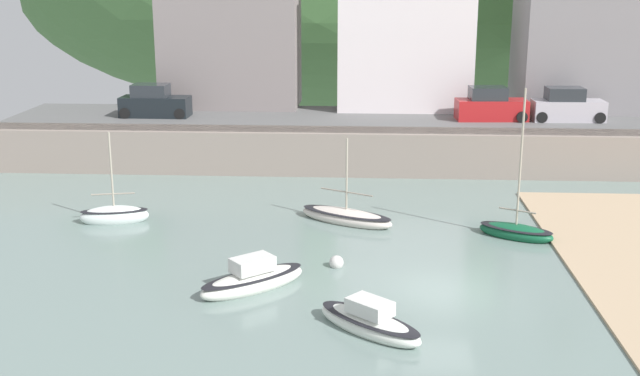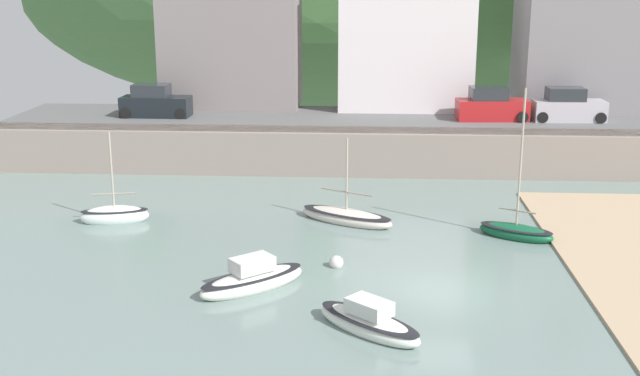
{
  "view_description": "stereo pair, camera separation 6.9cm",
  "coord_description": "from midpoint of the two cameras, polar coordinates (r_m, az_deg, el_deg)",
  "views": [
    {
      "loc": [
        -2.68,
        -25.81,
        10.64
      ],
      "look_at": [
        -4.49,
        5.53,
        2.17
      ],
      "focal_mm": 44.4,
      "sensor_mm": 36.0,
      "label": 1
    },
    {
      "loc": [
        -2.61,
        -25.81,
        10.64
      ],
      "look_at": [
        -4.49,
        5.53,
        2.17
      ],
      "focal_mm": 44.4,
      "sensor_mm": 36.0,
      "label": 2
    }
  ],
  "objects": [
    {
      "name": "parked_car_near_slipway",
      "position": [
        48.78,
        -11.76,
        6.01
      ],
      "size": [
        4.14,
        1.82,
        1.95
      ],
      "rotation": [
        0.0,
        0.0,
        -0.02
      ],
      "color": "black",
      "rests_on": "ground"
    },
    {
      "name": "waterfront_building_centre",
      "position": [
        51.13,
        6.24,
        12.02
      ],
      "size": [
        8.6,
        5.77,
        11.02
      ],
      "color": "white",
      "rests_on": "ground"
    },
    {
      "name": "rowboat_small_beached",
      "position": [
        36.32,
        -14.53,
        -1.91
      ],
      "size": [
        3.15,
        1.62,
        4.31
      ],
      "rotation": [
        0.0,
        0.0,
        0.21
      ],
      "color": "white",
      "rests_on": "ground"
    },
    {
      "name": "waterfront_building_right",
      "position": [
        52.79,
        18.46,
        11.55
      ],
      "size": [
        7.86,
        6.13,
        11.2
      ],
      "color": "gray",
      "rests_on": "ground"
    },
    {
      "name": "parked_car_end_of_row",
      "position": [
        48.54,
        17.47,
        5.59
      ],
      "size": [
        4.12,
        1.82,
        1.95
      ],
      "rotation": [
        0.0,
        0.0,
        0.01
      ],
      "color": "#BCB5BF",
      "rests_on": "ground"
    },
    {
      "name": "sailboat_blue_trim",
      "position": [
        35.2,
        1.97,
        -2.08
      ],
      "size": [
        4.62,
        3.34,
        3.99
      ],
      "rotation": [
        0.0,
        0.0,
        -0.49
      ],
      "color": "silver",
      "rests_on": "ground"
    },
    {
      "name": "mooring_buoy",
      "position": [
        29.93,
        1.25,
        -5.4
      ],
      "size": [
        0.55,
        0.55,
        0.55
      ],
      "color": "silver",
      "rests_on": "ground"
    },
    {
      "name": "sailboat_tall_mast",
      "position": [
        27.94,
        -4.82,
        -6.6
      ],
      "size": [
        3.96,
        3.64,
        1.36
      ],
      "rotation": [
        0.0,
        0.0,
        0.71
      ],
      "color": "white",
      "rests_on": "ground"
    },
    {
      "name": "sailboat_white_hull",
      "position": [
        34.16,
        14.01,
        -3.03
      ],
      "size": [
        3.36,
        2.61,
        6.44
      ],
      "rotation": [
        0.0,
        0.0,
        -0.51
      ],
      "color": "#135936",
      "rests_on": "ground"
    },
    {
      "name": "quay_seawall",
      "position": [
        44.37,
        6.79,
        2.91
      ],
      "size": [
        48.0,
        9.4,
        2.4
      ],
      "color": "gray",
      "rests_on": "ground"
    },
    {
      "name": "sailboat_far_left",
      "position": [
        24.75,
        3.62,
        -9.64
      ],
      "size": [
        3.75,
        3.45,
        1.21
      ],
      "rotation": [
        0.0,
        0.0,
        -0.71
      ],
      "color": "white",
      "rests_on": "ground"
    },
    {
      "name": "parked_car_by_wall",
      "position": [
        47.66,
        12.28,
        5.77
      ],
      "size": [
        4.2,
        1.95,
        1.95
      ],
      "rotation": [
        0.0,
        0.0,
        0.06
      ],
      "color": "red",
      "rests_on": "ground"
    },
    {
      "name": "waterfront_building_left",
      "position": [
        51.82,
        -6.39,
        12.05
      ],
      "size": [
        8.96,
        5.28,
        11.0
      ],
      "color": "gray",
      "rests_on": "ground"
    }
  ]
}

